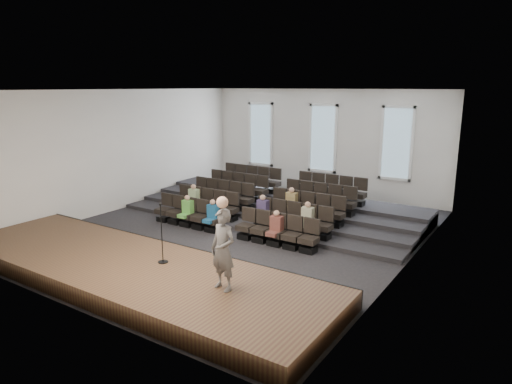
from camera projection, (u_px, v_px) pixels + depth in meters
ground at (239, 231)px, 16.57m from camera, size 14.00×14.00×0.00m
ceiling at (237, 90)px, 15.43m from camera, size 12.00×14.00×0.02m
wall_back at (323, 142)px, 21.72m from camera, size 12.00×0.04×5.00m
wall_front at (58, 206)px, 10.28m from camera, size 12.00×0.04×5.00m
wall_left at (122, 150)px, 19.21m from camera, size 0.04×14.00×5.00m
wall_right at (413, 182)px, 12.79m from camera, size 0.04×14.00×5.00m
stage at (130, 271)px, 12.36m from camera, size 11.80×3.60×0.50m
stage_lip at (175, 251)px, 13.80m from camera, size 11.80×0.06×0.52m
risers at (282, 207)px, 19.11m from camera, size 11.80×4.80×0.60m
seating_rows at (261, 204)px, 17.67m from camera, size 6.80×4.70×1.67m
windows at (323, 138)px, 21.62m from camera, size 8.44×0.10×3.24m
audience at (245, 210)px, 16.42m from camera, size 5.45×2.64×1.10m
speaker at (223, 250)px, 10.45m from camera, size 0.76×0.56×1.93m
mic_stand at (162, 245)px, 12.17m from camera, size 0.28×0.28×1.65m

